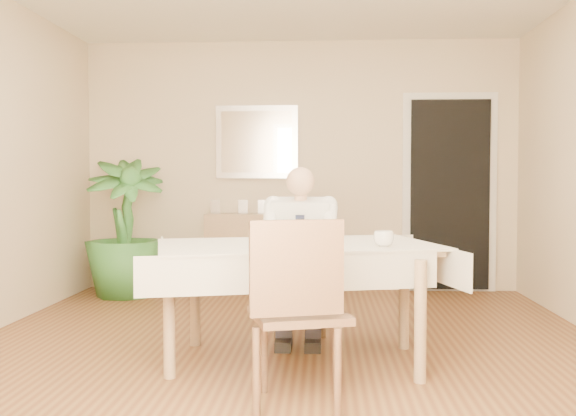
# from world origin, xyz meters

# --- Properties ---
(room) EXTENTS (5.00, 5.02, 2.60)m
(room) POSITION_xyz_m (0.00, 0.00, 1.30)
(room) COLOR brown
(room) RESTS_ON ground
(window) EXTENTS (1.34, 0.04, 1.44)m
(window) POSITION_xyz_m (0.00, -2.47, 1.45)
(window) COLOR silver
(window) RESTS_ON room
(doorway) EXTENTS (0.96, 0.07, 2.10)m
(doorway) POSITION_xyz_m (1.55, 2.46, 1.00)
(doorway) COLOR silver
(doorway) RESTS_ON ground
(mirror) EXTENTS (0.86, 0.04, 0.76)m
(mirror) POSITION_xyz_m (-0.45, 2.47, 1.55)
(mirror) COLOR silver
(mirror) RESTS_ON room
(dining_table) EXTENTS (1.97, 1.45, 0.75)m
(dining_table) POSITION_xyz_m (0.08, -0.23, 0.67)
(dining_table) COLOR #9D7C53
(dining_table) RESTS_ON ground
(chair_far) EXTENTS (0.43, 0.43, 0.83)m
(chair_far) POSITION_xyz_m (0.08, 0.64, 0.47)
(chair_far) COLOR #422A16
(chair_far) RESTS_ON ground
(chair_near) EXTENTS (0.56, 0.57, 0.96)m
(chair_near) POSITION_xyz_m (0.13, -1.10, 0.55)
(chair_near) COLOR #422A16
(chair_near) RESTS_ON ground
(seated_man) EXTENTS (0.48, 0.72, 1.24)m
(seated_man) POSITION_xyz_m (0.08, 0.36, 0.69)
(seated_man) COLOR white
(seated_man) RESTS_ON ground
(plate) EXTENTS (0.26, 0.26, 0.02)m
(plate) POSITION_xyz_m (0.11, -0.01, 0.76)
(plate) COLOR white
(plate) RESTS_ON dining_table
(food) EXTENTS (0.14, 0.14, 0.06)m
(food) POSITION_xyz_m (0.11, -0.01, 0.78)
(food) COLOR #8D613C
(food) RESTS_ON dining_table
(knife) EXTENTS (0.01, 0.13, 0.01)m
(knife) POSITION_xyz_m (0.15, -0.07, 0.78)
(knife) COLOR silver
(knife) RESTS_ON dining_table
(fork) EXTENTS (0.01, 0.13, 0.01)m
(fork) POSITION_xyz_m (0.07, -0.07, 0.78)
(fork) COLOR silver
(fork) RESTS_ON dining_table
(coffee_mug) EXTENTS (0.12, 0.12, 0.09)m
(coffee_mug) POSITION_xyz_m (0.61, -0.40, 0.80)
(coffee_mug) COLOR white
(coffee_mug) RESTS_ON dining_table
(sideboard) EXTENTS (1.01, 0.34, 0.81)m
(sideboard) POSITION_xyz_m (-0.45, 2.32, 0.40)
(sideboard) COLOR #9D7C53
(sideboard) RESTS_ON ground
(photo_frame_left) EXTENTS (0.10, 0.02, 0.14)m
(photo_frame_left) POSITION_xyz_m (-0.88, 2.39, 0.88)
(photo_frame_left) COLOR silver
(photo_frame_left) RESTS_ON sideboard
(photo_frame_center) EXTENTS (0.10, 0.02, 0.14)m
(photo_frame_center) POSITION_xyz_m (-0.58, 2.36, 0.88)
(photo_frame_center) COLOR silver
(photo_frame_center) RESTS_ON sideboard
(photo_frame_right) EXTENTS (0.10, 0.02, 0.14)m
(photo_frame_right) POSITION_xyz_m (-0.37, 2.35, 0.88)
(photo_frame_right) COLOR silver
(photo_frame_right) RESTS_ON sideboard
(potted_palm) EXTENTS (0.98, 0.98, 1.37)m
(potted_palm) POSITION_xyz_m (-1.71, 1.98, 0.68)
(potted_palm) COLOR #2A5F24
(potted_palm) RESTS_ON ground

